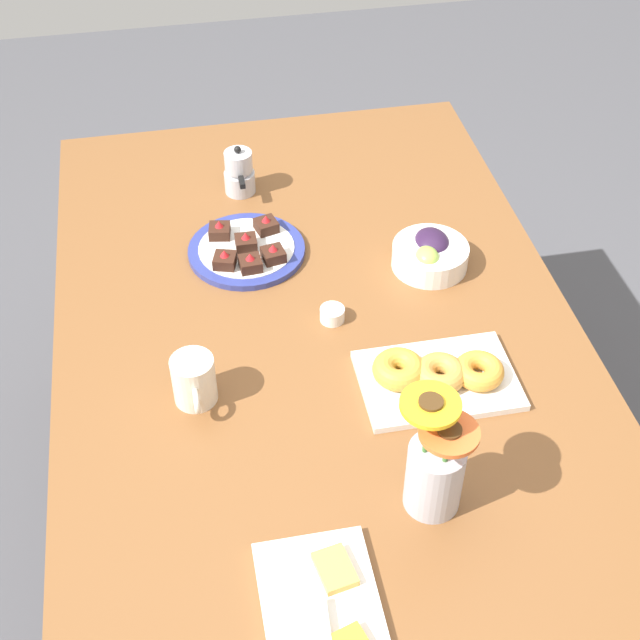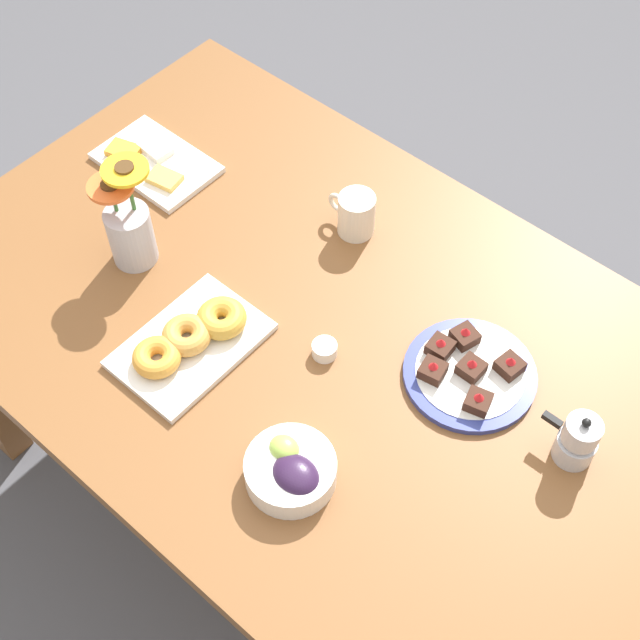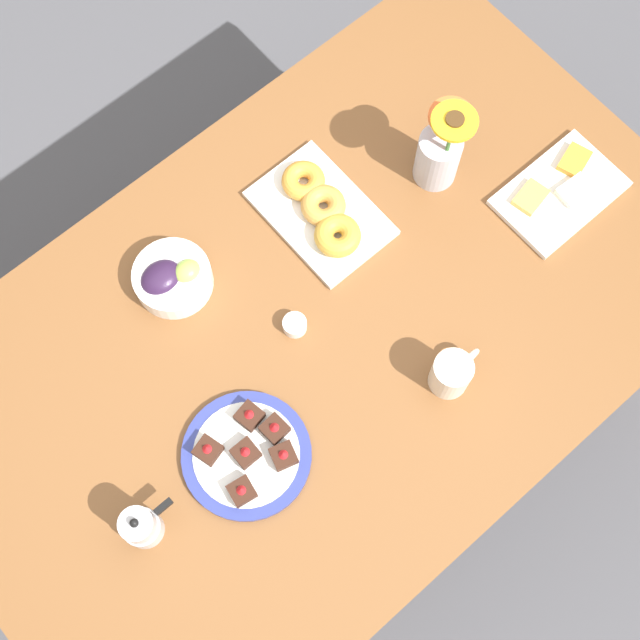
# 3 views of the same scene
# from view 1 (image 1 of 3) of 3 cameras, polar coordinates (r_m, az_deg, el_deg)

# --- Properties ---
(ground_plane) EXTENTS (6.00, 6.00, 0.00)m
(ground_plane) POSITION_cam_1_polar(r_m,az_deg,el_deg) (2.28, 0.00, -14.42)
(ground_plane) COLOR #4C4C51
(dining_table) EXTENTS (1.60, 1.00, 0.74)m
(dining_table) POSITION_cam_1_polar(r_m,az_deg,el_deg) (1.76, 0.00, -2.97)
(dining_table) COLOR brown
(dining_table) RESTS_ON ground_plane
(coffee_mug) EXTENTS (0.11, 0.08, 0.09)m
(coffee_mug) POSITION_cam_1_polar(r_m,az_deg,el_deg) (1.57, -8.07, -3.83)
(coffee_mug) COLOR silver
(coffee_mug) RESTS_ON dining_table
(grape_bowl) EXTENTS (0.16, 0.16, 0.07)m
(grape_bowl) POSITION_cam_1_polar(r_m,az_deg,el_deg) (1.85, 7.06, 4.23)
(grape_bowl) COLOR white
(grape_bowl) RESTS_ON dining_table
(cheese_platter) EXTENTS (0.26, 0.17, 0.03)m
(cheese_platter) POSITION_cam_1_polar(r_m,az_deg,el_deg) (1.34, 0.30, -18.33)
(cheese_platter) COLOR white
(cheese_platter) RESTS_ON dining_table
(croissant_platter) EXTENTS (0.19, 0.28, 0.05)m
(croissant_platter) POSITION_cam_1_polar(r_m,az_deg,el_deg) (1.61, 7.48, -3.52)
(croissant_platter) COLOR white
(croissant_platter) RESTS_ON dining_table
(jam_cup_honey) EXTENTS (0.05, 0.05, 0.03)m
(jam_cup_honey) POSITION_cam_1_polar(r_m,az_deg,el_deg) (1.72, 0.79, 0.40)
(jam_cup_honey) COLOR white
(jam_cup_honey) RESTS_ON dining_table
(dessert_plate) EXTENTS (0.25, 0.25, 0.05)m
(dessert_plate) POSITION_cam_1_polar(r_m,az_deg,el_deg) (1.88, -4.72, 4.53)
(dessert_plate) COLOR navy
(dessert_plate) RESTS_ON dining_table
(flower_vase) EXTENTS (0.11, 0.11, 0.24)m
(flower_vase) POSITION_cam_1_polar(r_m,az_deg,el_deg) (1.40, 7.36, -9.48)
(flower_vase) COLOR #B2B2BC
(flower_vase) RESTS_ON dining_table
(moka_pot) EXTENTS (0.11, 0.07, 0.12)m
(moka_pot) POSITION_cam_1_polar(r_m,az_deg,el_deg) (2.04, -5.19, 9.35)
(moka_pot) COLOR #B7B7BC
(moka_pot) RESTS_ON dining_table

